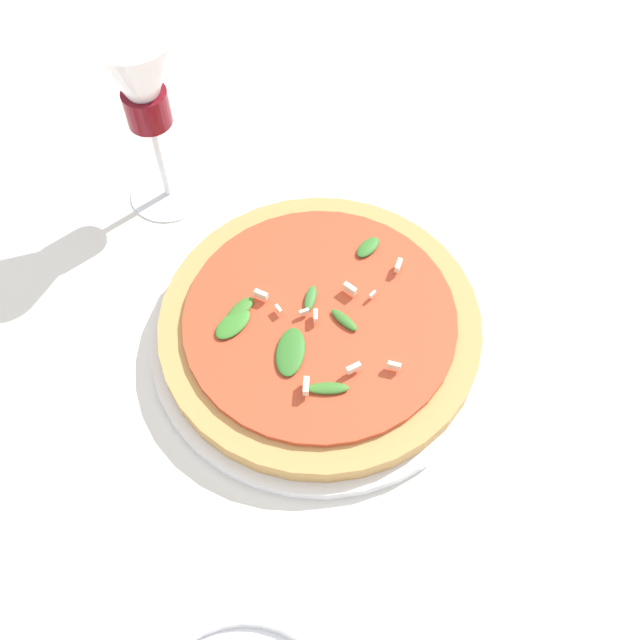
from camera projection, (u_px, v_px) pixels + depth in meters
ground_plane at (289, 342)px, 0.67m from camera, size 6.00×6.00×0.00m
pizza_arugula_main at (320, 328)px, 0.66m from camera, size 0.30×0.30×0.05m
wine_glass at (143, 91)px, 0.65m from camera, size 0.08×0.08×0.19m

